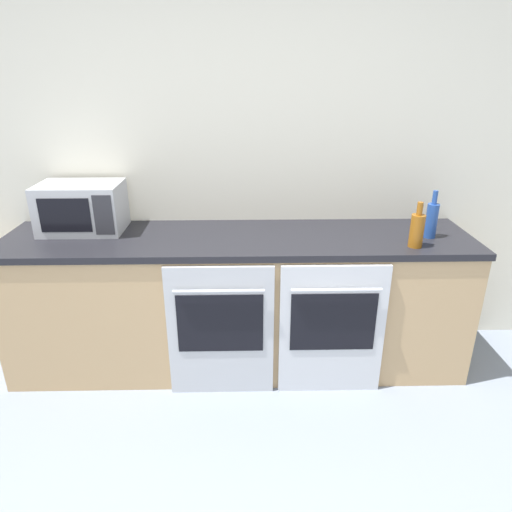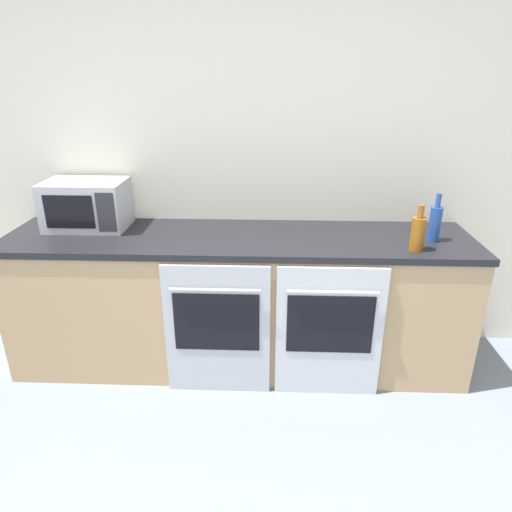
{
  "view_description": "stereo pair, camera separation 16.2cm",
  "coord_description": "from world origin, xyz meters",
  "px_view_note": "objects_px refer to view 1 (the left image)",
  "views": [
    {
      "loc": [
        0.05,
        -0.8,
        1.82
      ],
      "look_at": [
        0.11,
        1.8,
        0.75
      ],
      "focal_mm": 32.0,
      "sensor_mm": 36.0,
      "label": 1
    },
    {
      "loc": [
        0.21,
        -0.8,
        1.82
      ],
      "look_at": [
        0.11,
        1.8,
        0.75
      ],
      "focal_mm": 32.0,
      "sensor_mm": 36.0,
      "label": 2
    }
  ],
  "objects_px": {
    "oven_right": "(332,330)",
    "bottle_blue": "(432,219)",
    "bottle_amber": "(417,230)",
    "microwave": "(82,208)",
    "oven_left": "(221,331)"
  },
  "relations": [
    {
      "from": "microwave",
      "to": "oven_left",
      "type": "bearing_deg",
      "value": -28.16
    },
    {
      "from": "bottle_blue",
      "to": "bottle_amber",
      "type": "height_order",
      "value": "bottle_blue"
    },
    {
      "from": "bottle_blue",
      "to": "oven_right",
      "type": "bearing_deg",
      "value": -154.55
    },
    {
      "from": "oven_left",
      "to": "oven_right",
      "type": "height_order",
      "value": "same"
    },
    {
      "from": "bottle_blue",
      "to": "bottle_amber",
      "type": "xyz_separation_m",
      "value": [
        -0.14,
        -0.15,
        -0.01
      ]
    },
    {
      "from": "oven_right",
      "to": "bottle_amber",
      "type": "distance_m",
      "value": 0.75
    },
    {
      "from": "oven_right",
      "to": "bottle_blue",
      "type": "bearing_deg",
      "value": 25.45
    },
    {
      "from": "microwave",
      "to": "bottle_blue",
      "type": "height_order",
      "value": "microwave"
    },
    {
      "from": "oven_right",
      "to": "bottle_blue",
      "type": "height_order",
      "value": "bottle_blue"
    },
    {
      "from": "bottle_amber",
      "to": "microwave",
      "type": "bearing_deg",
      "value": 170.66
    },
    {
      "from": "oven_right",
      "to": "bottle_amber",
      "type": "relative_size",
      "value": 3.17
    },
    {
      "from": "oven_left",
      "to": "microwave",
      "type": "bearing_deg",
      "value": 151.84
    },
    {
      "from": "oven_left",
      "to": "bottle_amber",
      "type": "distance_m",
      "value": 1.26
    },
    {
      "from": "oven_right",
      "to": "microwave",
      "type": "height_order",
      "value": "microwave"
    },
    {
      "from": "oven_left",
      "to": "microwave",
      "type": "xyz_separation_m",
      "value": [
        -0.86,
        0.46,
        0.61
      ]
    }
  ]
}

